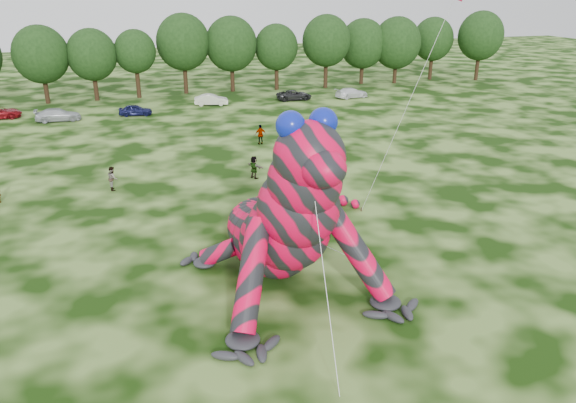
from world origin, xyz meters
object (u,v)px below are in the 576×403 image
at_px(tree_14, 363,51).
at_px(car_6, 294,95).
at_px(spectator_2, 290,138).
at_px(spectator_1, 113,178).
at_px(tree_15, 396,50).
at_px(flying_kite, 450,9).
at_px(tree_11, 232,54).
at_px(car_3, 58,115).
at_px(tree_17, 480,46).
at_px(car_4, 135,110).
at_px(tree_13, 326,52).
at_px(spectator_5, 254,167).
at_px(tree_9, 136,64).
at_px(car_5, 211,100).
at_px(tree_10, 184,54).
at_px(spectator_3, 261,135).
at_px(inflatable_gecko, 266,184).
at_px(tree_8, 93,65).
at_px(tree_16, 432,48).
at_px(tree_12, 276,57).
at_px(tree_7, 42,65).
at_px(car_7, 352,93).

xyz_separation_m(tree_14, car_6, (-13.43, -9.01, -4.07)).
relative_size(spectator_2, spectator_1, 0.91).
relative_size(tree_15, spectator_2, 6.07).
distance_m(flying_kite, tree_11, 50.75).
bearing_deg(spectator_1, car_3, 8.03).
bearing_deg(tree_17, car_4, -168.74).
xyz_separation_m(tree_13, spectator_5, (-19.58, -36.14, -4.19)).
relative_size(tree_9, car_5, 2.13).
bearing_deg(spectator_2, car_5, 65.55).
relative_size(tree_10, car_3, 2.23).
distance_m(tree_15, spectator_3, 39.44).
bearing_deg(car_3, tree_9, -40.63).
distance_m(flying_kite, tree_17, 61.48).
height_order(tree_17, spectator_3, tree_17).
relative_size(tree_14, tree_15, 0.98).
relative_size(tree_17, car_3, 2.19).
bearing_deg(spectator_5, car_3, 3.29).
height_order(inflatable_gecko, tree_8, inflatable_gecko).
relative_size(tree_15, car_5, 2.36).
bearing_deg(car_5, tree_16, -63.17).
distance_m(tree_10, spectator_5, 37.85).
relative_size(flying_kite, tree_16, 1.58).
xyz_separation_m(tree_14, car_3, (-41.62, -12.71, -4.02)).
xyz_separation_m(tree_9, car_3, (-9.22, -11.33, -3.66)).
bearing_deg(spectator_1, car_5, -27.55).
height_order(tree_8, tree_9, tree_8).
distance_m(tree_12, spectator_1, 42.99).
height_order(car_3, car_6, car_3).
height_order(tree_15, spectator_2, tree_15).
bearing_deg(spectator_1, tree_17, -61.51).
bearing_deg(car_6, car_3, 97.22).
relative_size(tree_10, tree_13, 1.04).
bearing_deg(tree_17, tree_11, 177.70).
relative_size(car_5, car_6, 0.91).
bearing_deg(car_6, spectator_5, 156.26).
bearing_deg(tree_15, tree_8, -178.95).
bearing_deg(tree_14, tree_16, 3.10).
distance_m(tree_7, car_3, 11.69).
relative_size(tree_14, spectator_3, 5.05).
relative_size(tree_12, tree_16, 0.96).
distance_m(tree_7, spectator_1, 36.24).
bearing_deg(tree_13, tree_9, 179.52).
xyz_separation_m(inflatable_gecko, car_6, (15.37, 43.10, -4.03)).
distance_m(tree_8, tree_12, 24.24).
bearing_deg(tree_9, car_7, -17.80).
bearing_deg(tree_13, car_6, -133.76).
relative_size(tree_7, car_6, 2.10).
bearing_deg(tree_11, tree_7, -176.67).
bearing_deg(car_4, car_3, 99.24).
bearing_deg(tree_15, tree_16, 12.93).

